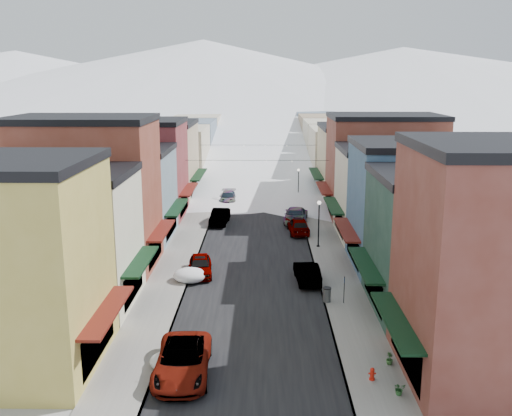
{
  "coord_description": "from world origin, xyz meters",
  "views": [
    {
      "loc": [
        0.75,
        -24.47,
        15.48
      ],
      "look_at": [
        0.0,
        31.55,
        2.57
      ],
      "focal_mm": 40.0,
      "sensor_mm": 36.0,
      "label": 1
    }
  ],
  "objects_px": {
    "car_green_sedan": "(307,272)",
    "streetlamp_near": "(319,218)",
    "car_dark_hatch": "(220,217)",
    "car_white_suv": "(183,361)",
    "car_silver_sedan": "(200,266)",
    "fire_hydrant": "(372,374)",
    "trash_can": "(327,294)"
  },
  "relations": [
    {
      "from": "car_green_sedan",
      "to": "streetlamp_near",
      "type": "height_order",
      "value": "streetlamp_near"
    },
    {
      "from": "car_white_suv",
      "to": "car_silver_sedan",
      "type": "relative_size",
      "value": 1.34
    },
    {
      "from": "car_dark_hatch",
      "to": "trash_can",
      "type": "xyz_separation_m",
      "value": [
        9.15,
        -21.97,
        -0.13
      ]
    },
    {
      "from": "car_green_sedan",
      "to": "car_silver_sedan",
      "type": "bearing_deg",
      "value": -14.18
    },
    {
      "from": "car_dark_hatch",
      "to": "streetlamp_near",
      "type": "height_order",
      "value": "streetlamp_near"
    },
    {
      "from": "fire_hydrant",
      "to": "streetlamp_near",
      "type": "distance_m",
      "value": 23.99
    },
    {
      "from": "car_white_suv",
      "to": "streetlamp_near",
      "type": "xyz_separation_m",
      "value": [
        9.34,
        23.28,
        2.03
      ]
    },
    {
      "from": "car_silver_sedan",
      "to": "streetlamp_near",
      "type": "bearing_deg",
      "value": 30.23
    },
    {
      "from": "car_dark_hatch",
      "to": "car_green_sedan",
      "type": "height_order",
      "value": "car_dark_hatch"
    },
    {
      "from": "car_white_suv",
      "to": "fire_hydrant",
      "type": "relative_size",
      "value": 9.01
    },
    {
      "from": "car_silver_sedan",
      "to": "trash_can",
      "type": "bearing_deg",
      "value": -37.64
    },
    {
      "from": "car_green_sedan",
      "to": "trash_can",
      "type": "bearing_deg",
      "value": 99.85
    },
    {
      "from": "car_silver_sedan",
      "to": "fire_hydrant",
      "type": "relative_size",
      "value": 6.72
    },
    {
      "from": "car_dark_hatch",
      "to": "car_green_sedan",
      "type": "xyz_separation_m",
      "value": [
        8.08,
        -17.67,
        -0.03
      ]
    },
    {
      "from": "fire_hydrant",
      "to": "trash_can",
      "type": "relative_size",
      "value": 0.66
    },
    {
      "from": "trash_can",
      "to": "streetlamp_near",
      "type": "height_order",
      "value": "streetlamp_near"
    },
    {
      "from": "car_white_suv",
      "to": "car_dark_hatch",
      "type": "xyz_separation_m",
      "value": [
        -0.45,
        31.95,
        -0.05
      ]
    },
    {
      "from": "car_white_suv",
      "to": "car_silver_sedan",
      "type": "xyz_separation_m",
      "value": [
        -0.8,
        15.78,
        -0.07
      ]
    },
    {
      "from": "car_white_suv",
      "to": "trash_can",
      "type": "relative_size",
      "value": 5.99
    },
    {
      "from": "car_green_sedan",
      "to": "streetlamp_near",
      "type": "bearing_deg",
      "value": -104.83
    },
    {
      "from": "car_silver_sedan",
      "to": "trash_can",
      "type": "height_order",
      "value": "car_silver_sedan"
    },
    {
      "from": "car_dark_hatch",
      "to": "car_white_suv",
      "type": "bearing_deg",
      "value": -84.99
    },
    {
      "from": "car_white_suv",
      "to": "streetlamp_near",
      "type": "height_order",
      "value": "streetlamp_near"
    },
    {
      "from": "streetlamp_near",
      "to": "car_dark_hatch",
      "type": "bearing_deg",
      "value": 138.45
    },
    {
      "from": "car_dark_hatch",
      "to": "streetlamp_near",
      "type": "xyz_separation_m",
      "value": [
        9.79,
        -8.68,
        2.08
      ]
    },
    {
      "from": "car_white_suv",
      "to": "car_green_sedan",
      "type": "distance_m",
      "value": 16.19
    },
    {
      "from": "car_dark_hatch",
      "to": "fire_hydrant",
      "type": "xyz_separation_m",
      "value": [
        10.37,
        -32.54,
        -0.34
      ]
    },
    {
      "from": "car_silver_sedan",
      "to": "car_dark_hatch",
      "type": "xyz_separation_m",
      "value": [
        0.35,
        16.17,
        0.03
      ]
    },
    {
      "from": "car_silver_sedan",
      "to": "car_dark_hatch",
      "type": "relative_size",
      "value": 0.94
    },
    {
      "from": "car_dark_hatch",
      "to": "car_green_sedan",
      "type": "distance_m",
      "value": 19.43
    },
    {
      "from": "streetlamp_near",
      "to": "car_white_suv",
      "type": "bearing_deg",
      "value": -111.87
    },
    {
      "from": "car_white_suv",
      "to": "car_green_sedan",
      "type": "height_order",
      "value": "car_white_suv"
    }
  ]
}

